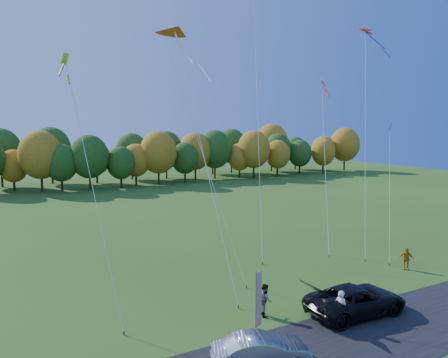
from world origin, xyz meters
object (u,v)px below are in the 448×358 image
black_suv (356,300)px  feather_flag (258,299)px  person_east (406,259)px  silver_sedan (261,351)px

black_suv → feather_flag: 6.69m
person_east → feather_flag: bearing=-118.5°
feather_flag → black_suv: bearing=0.2°
black_suv → person_east: same height
silver_sedan → person_east: bearing=-55.2°
silver_sedan → feather_flag: (1.05, 1.86, 1.50)m
black_suv → silver_sedan: (-7.59, -1.88, -0.11)m
feather_flag → silver_sedan: bearing=-119.4°
person_east → feather_flag: (-15.35, -3.75, 1.39)m
silver_sedan → black_suv: bearing=-60.2°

